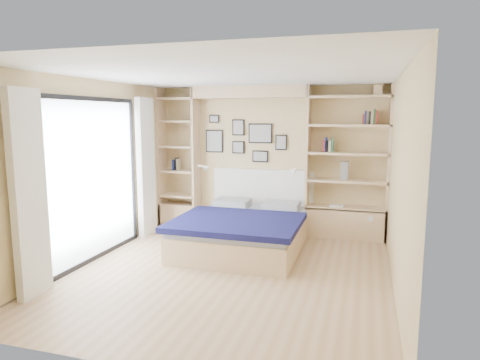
% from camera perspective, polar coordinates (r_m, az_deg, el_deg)
% --- Properties ---
extents(ground, '(4.50, 4.50, 0.00)m').
position_cam_1_polar(ground, '(5.66, -1.37, -12.17)').
color(ground, tan).
rests_on(ground, ground).
extents(room_shell, '(4.50, 4.50, 4.50)m').
position_cam_1_polar(room_shell, '(6.92, -0.59, 0.87)').
color(room_shell, '#D0BA84').
rests_on(room_shell, ground).
extents(bed, '(1.80, 2.32, 1.07)m').
position_cam_1_polar(bed, '(6.55, 0.53, -6.67)').
color(bed, beige).
rests_on(bed, ground).
extents(photo_gallery, '(1.48, 0.02, 0.82)m').
position_cam_1_polar(photo_gallery, '(7.56, 0.49, 5.54)').
color(photo_gallery, black).
rests_on(photo_gallery, ground).
extents(reading_lamps, '(1.92, 0.12, 0.15)m').
position_cam_1_polar(reading_lamps, '(7.35, 1.14, 1.51)').
color(reading_lamps, silver).
rests_on(reading_lamps, ground).
extents(shelf_decor, '(3.60, 0.23, 2.03)m').
position_cam_1_polar(shelf_decor, '(7.13, 12.28, 5.85)').
color(shelf_decor, '#A51E1E').
rests_on(shelf_decor, ground).
extents(deck, '(3.20, 4.00, 0.05)m').
position_cam_1_polar(deck, '(7.53, -28.74, -7.95)').
color(deck, '#716553').
rests_on(deck, ground).
extents(deck_chair, '(0.67, 0.90, 0.81)m').
position_cam_1_polar(deck_chair, '(7.48, -27.28, -4.91)').
color(deck_chair, tan).
rests_on(deck_chair, ground).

